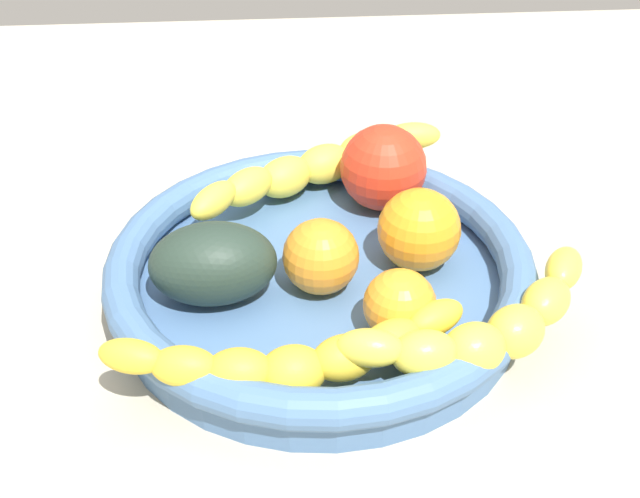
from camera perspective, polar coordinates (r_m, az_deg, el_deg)
kitchen_counter at (r=70.84cm, az=0.00°, el=-4.38°), size 120.00×120.00×3.00cm
fruit_bowl at (r=68.25cm, az=0.00°, el=-1.76°), size 33.10×33.10×5.03cm
banana_draped_left at (r=76.98cm, az=-0.69°, el=5.25°), size 22.74×13.82×4.51cm
banana_draped_right at (r=61.12cm, az=10.77°, el=-5.05°), size 19.68×11.95×4.26cm
banana_arching_top at (r=58.40cm, az=-1.90°, el=-7.05°), size 25.41×7.42×4.17cm
orange_front at (r=66.08cm, az=-0.04°, el=-0.49°), size 5.82×5.82×5.82cm
orange_mid_left at (r=62.32cm, az=5.18°, el=-3.62°), size 5.23×5.23×5.23cm
orange_mid_right at (r=68.77cm, az=6.43°, el=1.25°), size 6.53×6.53×6.53cm
avocado_dark at (r=65.53cm, az=-6.94°, el=-0.94°), size 9.84×7.01×6.21cm
tomato_red at (r=75.57cm, az=4.12°, el=5.27°), size 7.42×7.42×7.42cm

